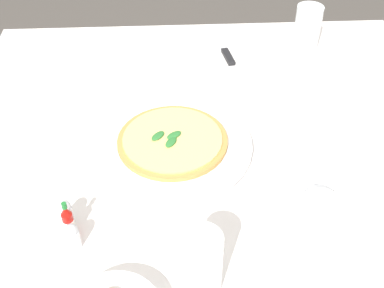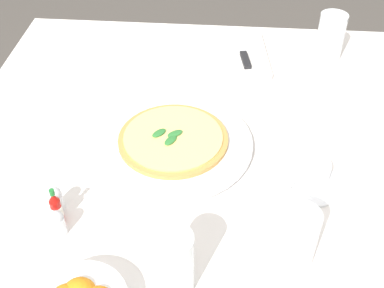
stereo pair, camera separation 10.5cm
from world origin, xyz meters
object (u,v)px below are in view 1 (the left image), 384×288
object	(u,v)px
dinner_knife	(223,47)
napkin_folded	(223,52)
salt_shaker	(66,213)
water_glass_near_left	(201,267)
pizza	(172,140)
hot_sauce_bottle	(68,222)
coffee_cup_center_back	(312,164)
pizza_plate	(173,145)
water_glass_near_right	(315,230)
pepper_shaker	(73,237)
coffee_cup_far_right	(351,119)
water_glass_left_edge	(307,32)

from	to	relation	value
dinner_knife	napkin_folded	bearing A→B (deg)	-180.00
salt_shaker	water_glass_near_left	bearing A→B (deg)	-122.00
pizza	hot_sauce_bottle	distance (m)	0.29
coffee_cup_center_back	salt_shaker	world-z (taller)	coffee_cup_center_back
pizza_plate	water_glass_near_right	xyz separation A→B (m)	(-0.28, -0.24, 0.05)
hot_sauce_bottle	pepper_shaker	bearing A→B (deg)	-160.35
water_glass_near_left	water_glass_near_right	bearing A→B (deg)	-72.55
coffee_cup_far_right	salt_shaker	world-z (taller)	coffee_cup_far_right
coffee_cup_far_right	pepper_shaker	bearing A→B (deg)	117.31
water_glass_near_left	hot_sauce_bottle	xyz separation A→B (m)	(0.12, 0.23, -0.02)
pizza_plate	pepper_shaker	bearing A→B (deg)	144.30
pizza_plate	salt_shaker	size ratio (longest dim) A/B	6.10
pepper_shaker	water_glass_left_edge	bearing A→B (deg)	-40.64
water_glass_near_right	pizza_plate	bearing A→B (deg)	40.07
water_glass_near_right	water_glass_left_edge	xyz separation A→B (m)	(0.68, -0.14, -0.00)
dinner_knife	pepper_shaker	bearing A→B (deg)	142.52
coffee_cup_center_back	water_glass_near_left	xyz separation A→B (m)	(-0.25, 0.24, 0.03)
water_glass_near_left	water_glass_left_edge	world-z (taller)	water_glass_left_edge
coffee_cup_center_back	water_glass_near_right	bearing A→B (deg)	167.13
coffee_cup_center_back	dinner_knife	world-z (taller)	coffee_cup_center_back
coffee_cup_far_right	water_glass_near_left	bearing A→B (deg)	137.33
water_glass_near_left	pizza_plate	bearing A→B (deg)	6.46
coffee_cup_center_back	pepper_shaker	world-z (taller)	coffee_cup_center_back
napkin_folded	pepper_shaker	world-z (taller)	pepper_shaker
pizza_plate	napkin_folded	bearing A→B (deg)	-21.18
napkin_folded	salt_shaker	bearing A→B (deg)	142.22
dinner_knife	pizza_plate	bearing A→B (deg)	148.86
water_glass_near_left	salt_shaker	size ratio (longest dim) A/B	2.28
water_glass_near_right	pepper_shaker	distance (m)	0.42
pizza_plate	hot_sauce_bottle	distance (m)	0.29
pepper_shaker	pizza	bearing A→B (deg)	-35.69
pizza_plate	pizza	distance (m)	0.01
coffee_cup_far_right	hot_sauce_bottle	bearing A→B (deg)	114.71
pepper_shaker	napkin_folded	bearing A→B (deg)	-27.45
coffee_cup_far_right	water_glass_near_right	size ratio (longest dim) A/B	1.02
pizza_plate	hot_sauce_bottle	bearing A→B (deg)	139.48
water_glass_near_left	hot_sauce_bottle	distance (m)	0.26
coffee_cup_center_back	pizza_plate	bearing A→B (deg)	72.42
pizza_plate	water_glass_near_right	bearing A→B (deg)	-139.93
pizza_plate	water_glass_left_edge	world-z (taller)	water_glass_left_edge
coffee_cup_far_right	water_glass_left_edge	bearing A→B (deg)	4.13
napkin_folded	dinner_knife	xyz separation A→B (m)	(0.00, 0.00, 0.01)
coffee_cup_far_right	water_glass_left_edge	distance (m)	0.35
hot_sauce_bottle	pizza	bearing A→B (deg)	-40.50
pizza_plate	pepper_shaker	distance (m)	0.31
pizza	water_glass_near_right	xyz separation A→B (m)	(-0.28, -0.24, 0.03)
water_glass_left_edge	napkin_folded	world-z (taller)	water_glass_left_edge
salt_shaker	dinner_knife	bearing A→B (deg)	-31.04
pizza_plate	dinner_knife	xyz separation A→B (m)	(0.38, -0.15, 0.01)
napkin_folded	pizza_plate	bearing A→B (deg)	152.24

